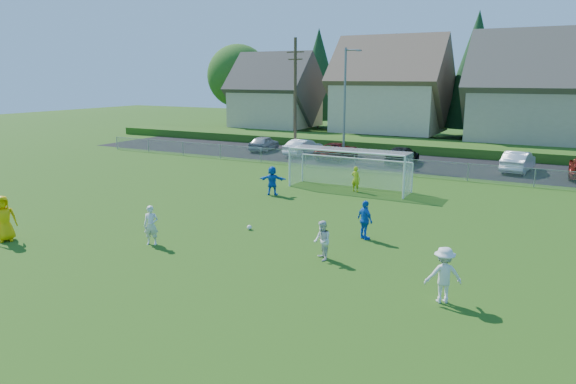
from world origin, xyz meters
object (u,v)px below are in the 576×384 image
object	(u,v)px
player_white_c	(444,275)
car_a	(264,143)
player_white_a	(151,225)
car_d	(402,155)
player_blue_a	(365,220)
goalkeeper	(356,179)
referee	(4,219)
player_white_b	(322,241)
soccer_goal	(350,163)
soccer_ball	(249,227)
car_f	(518,161)
car_b	(303,147)
car_c	(337,151)
player_blue_b	(272,181)

from	to	relation	value
player_white_c	car_a	world-z (taller)	player_white_c
player_white_a	car_d	world-z (taller)	player_white_a
player_blue_a	goalkeeper	bearing A→B (deg)	-30.99
referee	player_blue_a	world-z (taller)	referee
player_white_b	soccer_goal	size ratio (longest dim) A/B	0.20
soccer_ball	car_f	bearing A→B (deg)	66.35
referee	goalkeeper	size ratio (longest dim) A/B	1.26
referee	player_white_b	size ratio (longest dim) A/B	1.28
car_a	player_white_c	bearing A→B (deg)	123.43
car_b	player_white_a	bearing A→B (deg)	107.93
player_blue_a	soccer_goal	world-z (taller)	soccer_goal
player_white_b	car_c	bearing A→B (deg)	162.23
referee	player_white_c	distance (m)	17.70
car_a	player_blue_b	bearing A→B (deg)	115.59
soccer_goal	soccer_ball	bearing A→B (deg)	-94.47
car_a	car_d	size ratio (longest dim) A/B	0.89
player_white_a	car_b	distance (m)	25.31
goalkeeper	car_f	bearing A→B (deg)	-114.22
goalkeeper	car_d	xyz separation A→B (m)	(-0.36, 11.13, -0.09)
car_c	car_a	bearing A→B (deg)	-6.99
car_d	car_f	bearing A→B (deg)	-176.41
goalkeeper	car_d	bearing A→B (deg)	-78.11
player_white_b	car_f	xyz separation A→B (m)	(4.89, 23.47, -0.00)
player_white_a	goalkeeper	xyz separation A→B (m)	(3.82, 13.36, -0.05)
player_white_b	player_blue_b	bearing A→B (deg)	-179.65
goalkeeper	soccer_goal	world-z (taller)	soccer_goal
soccer_goal	player_blue_b	bearing A→B (deg)	-132.66
player_white_b	car_c	world-z (taller)	player_white_b
player_white_c	soccer_goal	bearing A→B (deg)	-86.69
car_a	soccer_goal	world-z (taller)	soccer_goal
car_b	car_f	xyz separation A→B (m)	(17.22, 0.41, 0.04)
player_white_a	car_d	size ratio (longest dim) A/B	0.35
player_white_c	car_d	xyz separation A→B (m)	(-8.30, 24.47, -0.20)
player_blue_b	soccer_goal	distance (m)	5.06
car_c	car_d	bearing A→B (deg)	-177.24
car_c	player_blue_b	bearing A→B (deg)	99.38
player_white_c	car_a	distance (m)	33.57
player_blue_a	car_d	bearing A→B (deg)	-42.70
car_f	car_b	bearing A→B (deg)	8.06
goalkeeper	referee	bearing A→B (deg)	69.01
soccer_goal	player_blue_a	bearing A→B (deg)	-64.85
player_white_c	player_blue_b	bearing A→B (deg)	-68.82
car_c	player_blue_a	bearing A→B (deg)	117.81
car_a	car_b	xyz separation A→B (m)	(4.56, -0.91, 0.01)
player_blue_a	player_blue_b	distance (m)	9.37
car_c	player_white_c	bearing A→B (deg)	121.34
player_blue_a	car_f	xyz separation A→B (m)	(4.34, 20.30, -0.09)
soccer_ball	player_blue_a	bearing A→B (deg)	13.05
player_white_b	car_c	distance (m)	24.45
player_white_c	car_d	size ratio (longest dim) A/B	0.38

